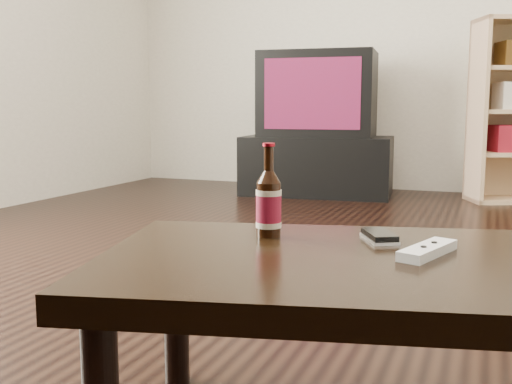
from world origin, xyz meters
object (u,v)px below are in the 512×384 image
(tv_stand, at_px, (317,166))
(coffee_table, at_px, (371,283))
(tv, at_px, (318,94))
(beer_bottle, at_px, (269,204))
(phone, at_px, (379,236))
(remote, at_px, (428,250))

(tv_stand, xyz_separation_m, coffee_table, (1.05, -3.40, 0.11))
(tv, relative_size, beer_bottle, 4.39)
(tv_stand, height_order, phone, tv_stand)
(tv_stand, xyz_separation_m, tv, (0.00, -0.00, 0.55))
(tv, xyz_separation_m, phone, (1.04, -3.24, -0.38))
(tv, distance_m, remote, 3.55)
(tv, xyz_separation_m, remote, (1.15, -3.34, -0.38))
(beer_bottle, height_order, phone, beer_bottle)
(tv_stand, bearing_deg, tv, -90.00)
(coffee_table, distance_m, phone, 0.16)
(coffee_table, bearing_deg, phone, 94.47)
(remote, bearing_deg, coffee_table, -131.96)
(coffee_table, bearing_deg, tv_stand, 107.20)
(tv, relative_size, coffee_table, 0.78)
(tv_stand, height_order, beer_bottle, beer_bottle)
(coffee_table, xyz_separation_m, beer_bottle, (-0.25, 0.10, 0.12))
(phone, bearing_deg, tv, 79.66)
(coffee_table, distance_m, remote, 0.13)
(phone, relative_size, remote, 0.68)
(tv, bearing_deg, beer_bottle, -81.88)
(tv_stand, distance_m, beer_bottle, 3.40)
(coffee_table, relative_size, remote, 6.49)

